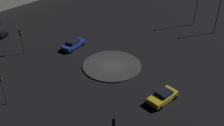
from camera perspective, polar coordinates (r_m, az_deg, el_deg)
ground_plane at (r=38.75m, az=0.00°, el=-0.65°), size 116.33×116.33×0.00m
roundabout_island at (r=38.70m, az=0.00°, el=-0.53°), size 9.13×9.13×0.19m
car_blue at (r=44.14m, az=-8.84°, el=4.35°), size 2.36×4.64×1.48m
car_yellow at (r=32.14m, az=11.56°, el=-7.46°), size 3.18×4.52×1.44m
traffic_light_east at (r=43.45m, az=-20.07°, el=5.62°), size 0.38×0.34×4.27m
traffic_light_northeast at (r=32.33m, az=-23.99°, el=-4.25°), size 0.37×0.40×4.48m
streetlamp_southwest at (r=51.77m, az=23.39°, el=11.61°), size 0.46×0.46×8.52m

